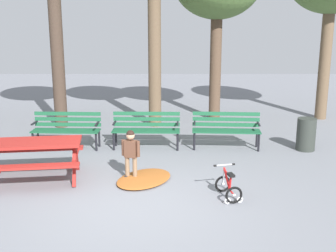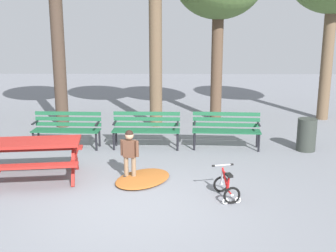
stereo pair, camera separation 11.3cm
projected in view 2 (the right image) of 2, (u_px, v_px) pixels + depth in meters
The scene contains 9 objects.
ground at pixel (130, 205), 7.17m from camera, with size 36.00×36.00×0.00m, color slate.
picnic_table at pixel (32, 150), 8.18m from camera, with size 1.96×1.56×0.79m.
park_bench_far_left at pixel (67, 127), 10.31m from camera, with size 1.62×0.53×0.85m.
park_bench_left at pixel (146, 127), 10.29m from camera, with size 1.61×0.50×0.85m.
park_bench_right at pixel (226, 127), 10.25m from camera, with size 1.63×0.56×0.85m.
child_standing at pixel (130, 151), 8.21m from camera, with size 0.36×0.22×0.97m.
kids_bicycle at pixel (227, 187), 7.40m from camera, with size 0.47×0.61×0.54m.
leaf_pile at pixel (143, 178), 8.26m from camera, with size 1.26×0.88×0.07m, color #9E5623.
trash_bin at pixel (307, 135), 10.08m from camera, with size 0.44×0.44×0.76m, color #2D332D.
Camera 2 is at (0.71, -6.65, 2.98)m, focal length 46.13 mm.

